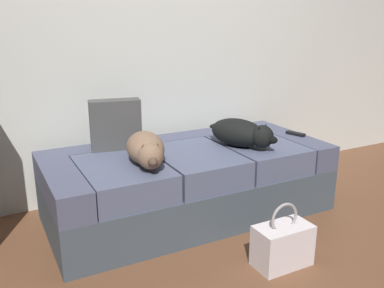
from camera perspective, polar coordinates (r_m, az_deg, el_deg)
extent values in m
cube|color=silver|center=(3.27, -5.57, 17.88)|extent=(6.40, 0.10, 2.80)
cube|color=#404C55|center=(2.97, -0.45, -6.73)|extent=(1.93, 0.88, 0.30)
cube|color=#4D5169|center=(2.63, -17.58, -5.14)|extent=(0.20, 0.88, 0.18)
cube|color=#4D5169|center=(3.35, 12.84, -0.06)|extent=(0.20, 0.88, 0.18)
cube|color=#4D5169|center=(3.17, -3.28, -0.58)|extent=(1.53, 0.20, 0.18)
cube|color=slate|center=(2.61, -9.49, -4.69)|extent=(0.49, 0.67, 0.18)
cube|color=slate|center=(2.80, 0.48, -2.97)|extent=(0.49, 0.67, 0.18)
cube|color=slate|center=(3.06, 8.95, -1.44)|extent=(0.49, 0.67, 0.18)
ellipsoid|color=#83624B|center=(2.59, -6.43, -0.49)|extent=(0.31, 0.45, 0.19)
sphere|color=#83624B|center=(2.41, -5.71, -1.70)|extent=(0.15, 0.15, 0.15)
ellipsoid|color=#4E3B2D|center=(2.35, -5.42, -2.42)|extent=(0.07, 0.10, 0.05)
cone|color=#4E3B2D|center=(2.40, -4.76, -0.33)|extent=(0.04, 0.04, 0.04)
cone|color=#4E3B2D|center=(2.38, -6.74, -0.48)|extent=(0.04, 0.04, 0.04)
ellipsoid|color=#83624B|center=(2.77, -6.09, 0.85)|extent=(0.15, 0.14, 0.04)
ellipsoid|color=black|center=(2.93, 6.26, 1.60)|extent=(0.38, 0.47, 0.19)
sphere|color=black|center=(2.83, 9.59, 1.01)|extent=(0.16, 0.16, 0.16)
ellipsoid|color=black|center=(2.80, 10.82, 0.58)|extent=(0.09, 0.11, 0.05)
cone|color=black|center=(2.85, 10.09, 2.32)|extent=(0.04, 0.04, 0.05)
cone|color=black|center=(2.78, 9.20, 1.99)|extent=(0.04, 0.04, 0.05)
ellipsoid|color=black|center=(3.07, 3.84, 2.54)|extent=(0.17, 0.07, 0.05)
cube|color=black|center=(3.29, 14.01, 1.38)|extent=(0.09, 0.16, 0.02)
cube|color=#454545|center=(2.87, -10.45, 2.63)|extent=(0.36, 0.18, 0.34)
cube|color=silver|center=(2.44, 12.30, -13.44)|extent=(0.32, 0.18, 0.24)
torus|color=#A19899|center=(2.36, 12.56, -9.87)|extent=(0.18, 0.02, 0.18)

